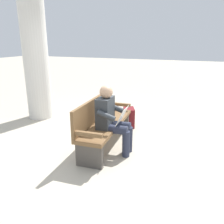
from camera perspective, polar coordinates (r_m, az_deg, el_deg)
ground_plane at (r=4.34m, az=-1.36°, el=-8.27°), size 40.00×40.00×0.00m
bench_near at (r=4.18m, az=-2.32°, el=-2.46°), size 1.83×0.62×0.90m
person_seated at (r=3.87m, az=-0.13°, el=-1.42°), size 0.59×0.59×1.18m
backpack at (r=5.20m, az=4.15°, el=-1.34°), size 0.41×0.37×0.43m
support_pillar at (r=5.88m, az=-19.07°, el=18.66°), size 0.59×0.59×4.19m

